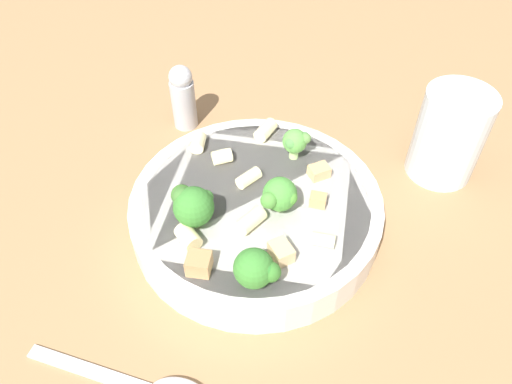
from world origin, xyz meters
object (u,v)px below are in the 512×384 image
chicken_chunk_1 (199,264)px  broccoli_floret_2 (192,205)px  rigatoni_1 (188,237)px  chicken_chunk_3 (319,171)px  broccoli_floret_0 (297,142)px  rigatoni_4 (251,220)px  pasta_bowl (256,210)px  rigatoni_6 (249,178)px  rigatoni_2 (198,142)px  drinking_glass (448,140)px  chicken_chunk_0 (318,200)px  rigatoni_5 (266,130)px  chicken_chunk_2 (281,252)px  broccoli_floret_1 (256,269)px  rigatoni_0 (323,240)px  pepper_shaker (183,97)px  broccoli_floret_3 (278,196)px  rigatoni_3 (222,157)px

chicken_chunk_1 → broccoli_floret_2: bearing=-46.5°
rigatoni_1 → chicken_chunk_3: size_ratio=1.18×
broccoli_floret_0 → rigatoni_4: 0.11m
pasta_bowl → chicken_chunk_3: chicken_chunk_3 is taller
rigatoni_6 → rigatoni_2: bearing=-10.3°
rigatoni_6 → broccoli_floret_2: bearing=79.7°
chicken_chunk_3 → drinking_glass: 0.16m
rigatoni_1 → rigatoni_2: bearing=-55.6°
chicken_chunk_0 → chicken_chunk_3: bearing=-62.8°
rigatoni_5 → chicken_chunk_2: bearing=127.5°
broccoli_floret_2 → chicken_chunk_0: broccoli_floret_2 is taller
broccoli_floret_0 → broccoli_floret_1: size_ratio=0.88×
broccoli_floret_0 → rigatoni_6: (0.02, 0.06, -0.02)m
broccoli_floret_1 → rigatoni_1: (0.08, -0.00, -0.01)m
rigatoni_6 → rigatoni_5: bearing=-70.2°
rigatoni_6 → pasta_bowl: bearing=141.8°
chicken_chunk_2 → chicken_chunk_3: 0.12m
broccoli_floret_0 → broccoli_floret_2: 0.14m
rigatoni_5 → chicken_chunk_3: bearing=163.8°
rigatoni_0 → pepper_shaker: (0.26, -0.11, -0.00)m
chicken_chunk_3 → pepper_shaker: size_ratio=0.24×
pasta_bowl → rigatoni_6: size_ratio=9.88×
broccoli_floret_0 → chicken_chunk_3: broccoli_floret_0 is taller
chicken_chunk_1 → rigatoni_1: bearing=-34.3°
chicken_chunk_2 → drinking_glass: bearing=-107.3°
rigatoni_0 → chicken_chunk_2: size_ratio=0.96×
broccoli_floret_1 → pepper_shaker: bearing=-37.7°
broccoli_floret_3 → chicken_chunk_1: bearing=77.1°
rigatoni_3 → rigatoni_1: bearing=110.3°
rigatoni_0 → rigatoni_5: size_ratio=0.77×
pasta_bowl → rigatoni_5: 0.10m
rigatoni_1 → rigatoni_5: (0.02, -0.17, -0.00)m
broccoli_floret_0 → broccoli_floret_2: size_ratio=0.81×
broccoli_floret_1 → broccoli_floret_3: (0.03, -0.08, 0.00)m
rigatoni_6 → chicken_chunk_2: (-0.08, 0.06, 0.00)m
broccoli_floret_1 → rigatoni_5: broccoli_floret_1 is taller
broccoli_floret_3 → pepper_shaker: 0.22m
rigatoni_1 → chicken_chunk_2: rigatoni_1 is taller
rigatoni_2 → rigatoni_0: bearing=166.6°
pasta_bowl → rigatoni_4: bearing=115.7°
rigatoni_2 → broccoli_floret_3: bearing=165.5°
rigatoni_1 → drinking_glass: 0.32m
rigatoni_1 → rigatoni_2: rigatoni_1 is taller
broccoli_floret_3 → rigatoni_5: broccoli_floret_3 is taller
broccoli_floret_0 → rigatoni_2: (0.10, 0.05, -0.02)m
rigatoni_1 → chicken_chunk_2: 0.09m
broccoli_floret_1 → rigatoni_1: bearing=-0.9°
rigatoni_3 → broccoli_floret_3: bearing=162.2°
broccoli_floret_3 → drinking_glass: 0.23m
rigatoni_3 → rigatoni_4: 0.10m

